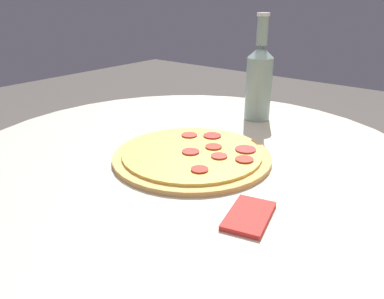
% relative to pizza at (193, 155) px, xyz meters
% --- Properties ---
extents(table, '(0.99, 0.99, 0.70)m').
position_rel_pizza_xyz_m(table, '(-0.02, -0.03, -0.16)').
color(table, '#B2A893').
rests_on(table, ground_plane).
extents(pizza, '(0.33, 0.33, 0.02)m').
position_rel_pizza_xyz_m(pizza, '(0.00, 0.00, 0.00)').
color(pizza, tan).
rests_on(pizza, table).
extents(beer_bottle, '(0.07, 0.07, 0.27)m').
position_rel_pizza_xyz_m(beer_bottle, '(-0.32, -0.03, 0.10)').
color(beer_bottle, gray).
rests_on(beer_bottle, table).
extents(napkin, '(0.11, 0.08, 0.01)m').
position_rel_pizza_xyz_m(napkin, '(0.12, 0.21, -0.00)').
color(napkin, red).
rests_on(napkin, table).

